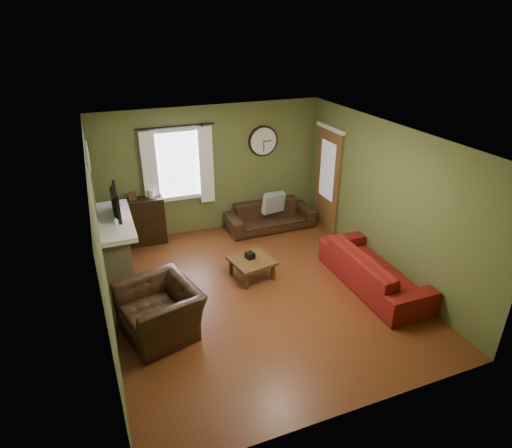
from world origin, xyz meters
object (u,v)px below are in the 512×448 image
object	(u,v)px
coffee_table	(252,268)
sofa_brown	(270,216)
armchair	(160,310)
sofa_red	(374,269)
bookshelf	(144,221)

from	to	relation	value
coffee_table	sofa_brown	bearing A→B (deg)	57.98
coffee_table	armchair	bearing A→B (deg)	-153.35
sofa_red	armchair	world-z (taller)	armchair
bookshelf	coffee_table	bearing A→B (deg)	-51.77
armchair	sofa_brown	bearing A→B (deg)	117.82
sofa_red	coffee_table	bearing A→B (deg)	61.70
bookshelf	sofa_brown	world-z (taller)	bookshelf
bookshelf	sofa_brown	size ratio (longest dim) A/B	0.51
sofa_red	coffee_table	xyz separation A→B (m)	(-1.81, 0.97, -0.14)
sofa_brown	sofa_red	size ratio (longest dim) A/B	0.85
armchair	coffee_table	distance (m)	1.93
sofa_red	armchair	bearing A→B (deg)	88.18
sofa_brown	sofa_red	world-z (taller)	sofa_red
coffee_table	bookshelf	bearing A→B (deg)	128.23
bookshelf	sofa_brown	distance (m)	2.61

